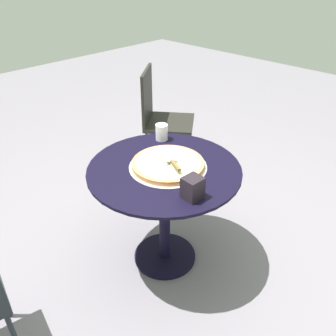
{
  "coord_description": "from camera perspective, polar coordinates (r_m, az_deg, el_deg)",
  "views": [
    {
      "loc": [
        1.18,
        -1.19,
        1.76
      ],
      "look_at": [
        0.01,
        0.02,
        0.71
      ],
      "focal_mm": 36.7,
      "sensor_mm": 36.0,
      "label": 1
    }
  ],
  "objects": [
    {
      "name": "ground_plane",
      "position": [
        2.42,
        -0.52,
        -14.43
      ],
      "size": [
        10.0,
        10.0,
        0.0
      ],
      "primitive_type": "plane",
      "color": "slate"
    },
    {
      "name": "patio_table",
      "position": [
        2.06,
        -0.59,
        -3.92
      ],
      "size": [
        0.89,
        0.89,
        0.72
      ],
      "color": "black",
      "rests_on": "ground"
    },
    {
      "name": "pizza_on_tray",
      "position": [
        1.97,
        -0.0,
        0.64
      ],
      "size": [
        0.45,
        0.45,
        0.05
      ],
      "color": "silver",
      "rests_on": "patio_table"
    },
    {
      "name": "pizza_server",
      "position": [
        1.91,
        0.67,
        1.06
      ],
      "size": [
        0.21,
        0.13,
        0.02
      ],
      "color": "silver",
      "rests_on": "pizza_on_tray"
    },
    {
      "name": "drinking_cup",
      "position": [
        2.25,
        -1.06,
        5.97
      ],
      "size": [
        0.08,
        0.08,
        0.11
      ],
      "primitive_type": "cylinder",
      "color": "silver",
      "rests_on": "patio_table"
    },
    {
      "name": "napkin_dispenser",
      "position": [
        1.7,
        4.1,
        -3.29
      ],
      "size": [
        0.09,
        0.1,
        0.12
      ],
      "primitive_type": "cube",
      "rotation": [
        0.0,
        0.0,
        1.52
      ],
      "color": "black",
      "rests_on": "patio_table"
    },
    {
      "name": "patio_chair_near",
      "position": [
        3.13,
        -1.3,
        8.99
      ],
      "size": [
        0.6,
        0.6,
        0.93
      ],
      "color": "black",
      "rests_on": "ground"
    }
  ]
}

